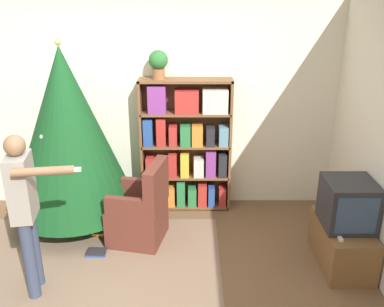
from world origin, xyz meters
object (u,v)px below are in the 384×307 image
(armchair, at_px, (139,214))
(potted_plant, at_px, (156,62))
(television, at_px, (346,203))
(christmas_tree, at_px, (66,131))
(standing_person, at_px, (23,204))
(bookshelf, at_px, (184,147))

(armchair, distance_m, potted_plant, 1.71)
(television, xyz_separation_m, christmas_tree, (-2.89, 0.84, 0.47))
(television, height_order, armchair, armchair)
(armchair, bearing_deg, christmas_tree, -103.55)
(television, relative_size, standing_person, 0.32)
(television, distance_m, standing_person, 2.98)
(bookshelf, height_order, television, bookshelf)
(armchair, relative_size, potted_plant, 2.80)
(bookshelf, bearing_deg, potted_plant, 178.69)
(christmas_tree, relative_size, standing_person, 1.41)
(armchair, xyz_separation_m, potted_plant, (0.18, 0.78, 1.51))
(christmas_tree, height_order, armchair, christmas_tree)
(bookshelf, relative_size, television, 3.35)
(bookshelf, xyz_separation_m, television, (1.59, -1.21, -0.13))
(christmas_tree, bearing_deg, potted_plant, 21.09)
(christmas_tree, distance_m, armchair, 1.23)
(christmas_tree, height_order, potted_plant, christmas_tree)
(bookshelf, relative_size, christmas_tree, 0.77)
(armchair, bearing_deg, potted_plant, 178.98)
(christmas_tree, bearing_deg, armchair, -25.54)
(christmas_tree, relative_size, potted_plant, 6.52)
(potted_plant, bearing_deg, standing_person, -122.73)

